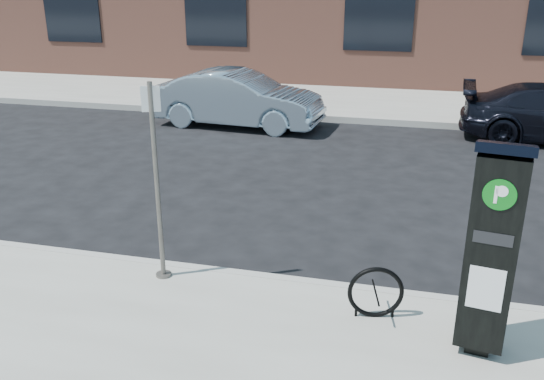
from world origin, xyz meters
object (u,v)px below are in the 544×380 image
(bike_rack, at_px, (376,293))
(car_silver, at_px, (238,99))
(sign_pole, at_px, (157,185))
(parking_kiosk, at_px, (492,249))

(bike_rack, relative_size, car_silver, 0.14)
(bike_rack, bearing_deg, sign_pole, 161.87)
(sign_pole, relative_size, car_silver, 0.56)
(sign_pole, bearing_deg, parking_kiosk, -30.75)
(sign_pole, distance_m, car_silver, 7.55)
(car_silver, bearing_deg, bike_rack, -148.97)
(sign_pole, height_order, bike_rack, sign_pole)
(sign_pole, distance_m, bike_rack, 2.55)
(parking_kiosk, distance_m, sign_pole, 3.40)
(parking_kiosk, distance_m, car_silver, 9.30)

